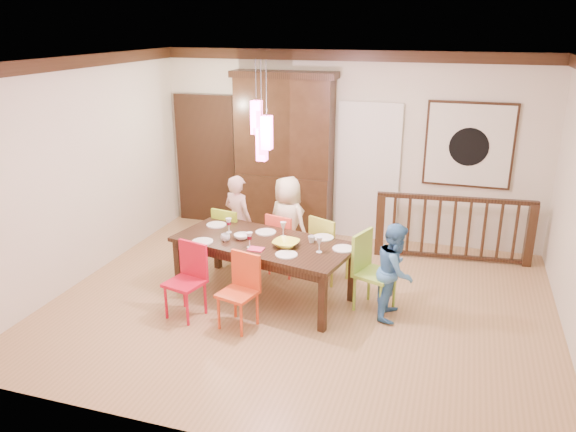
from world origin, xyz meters
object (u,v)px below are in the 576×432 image
(balustrade, at_px, (453,227))
(chair_end_right, at_px, (376,268))
(chair_far_left, at_px, (232,233))
(person_far_mid, at_px, (287,224))
(dining_table, at_px, (264,247))
(person_far_left, at_px, (238,220))
(china_hutch, at_px, (284,155))
(person_end_right, at_px, (395,271))

(balustrade, bearing_deg, chair_end_right, -119.93)
(chair_far_left, bearing_deg, chair_end_right, 172.84)
(balustrade, xyz_separation_m, person_far_mid, (-2.19, -0.99, 0.16))
(dining_table, height_order, balustrade, balustrade)
(chair_end_right, xyz_separation_m, person_far_mid, (-1.36, 0.84, 0.12))
(chair_end_right, height_order, person_far_mid, person_far_mid)
(person_far_left, relative_size, person_far_mid, 0.98)
(person_far_left, bearing_deg, person_far_mid, -154.45)
(dining_table, xyz_separation_m, chair_far_left, (-0.73, 0.73, -0.16))
(dining_table, relative_size, chair_far_left, 2.65)
(person_far_mid, bearing_deg, chair_far_left, 35.49)
(china_hutch, distance_m, balustrade, 2.80)
(balustrade, xyz_separation_m, person_far_left, (-2.90, -1.04, 0.15))
(chair_end_right, relative_size, person_far_mid, 0.72)
(china_hutch, bearing_deg, chair_far_left, -100.46)
(chair_far_left, distance_m, chair_end_right, 2.22)
(dining_table, distance_m, balustrade, 2.92)
(chair_far_left, bearing_deg, china_hutch, -90.20)
(china_hutch, distance_m, person_end_right, 3.15)
(chair_end_right, xyz_separation_m, person_end_right, (0.24, -0.09, 0.03))
(dining_table, bearing_deg, chair_end_right, 14.26)
(china_hutch, bearing_deg, chair_end_right, -49.84)
(person_far_left, bearing_deg, dining_table, 150.87)
(chair_end_right, relative_size, balustrade, 0.43)
(person_far_mid, bearing_deg, person_end_right, 172.57)
(dining_table, bearing_deg, chair_far_left, 146.76)
(person_far_mid, distance_m, person_end_right, 1.85)
(chair_end_right, xyz_separation_m, person_far_left, (-2.07, 0.79, 0.10))
(dining_table, relative_size, balustrade, 1.06)
(chair_far_left, relative_size, chair_end_right, 0.93)
(chair_far_left, bearing_deg, dining_table, 145.41)
(chair_far_left, relative_size, person_far_left, 0.68)
(dining_table, xyz_separation_m, balustrade, (2.21, 1.89, -0.17))
(dining_table, bearing_deg, china_hutch, 113.03)
(chair_end_right, height_order, balustrade, balustrade)
(china_hutch, bearing_deg, person_far_left, -99.70)
(person_far_left, height_order, person_far_mid, person_far_mid)
(person_end_right, bearing_deg, person_far_left, 71.86)
(dining_table, height_order, person_far_left, person_far_left)
(chair_end_right, bearing_deg, balustrade, -4.56)
(china_hutch, relative_size, person_far_mid, 1.95)
(person_far_left, xyz_separation_m, person_end_right, (2.31, -0.88, -0.08))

